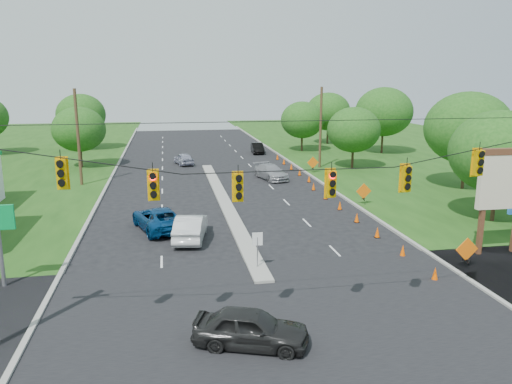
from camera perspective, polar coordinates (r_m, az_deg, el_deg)
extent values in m
plane|color=black|center=(21.37, 3.18, -14.72)|extent=(160.00, 160.00, 0.00)
cube|color=black|center=(21.37, 3.18, -14.72)|extent=(160.00, 14.00, 0.02)
cube|color=gray|center=(49.72, -16.54, 0.85)|extent=(0.25, 110.00, 0.16)
cube|color=gray|center=(51.52, 6.38, 1.72)|extent=(0.25, 110.00, 0.16)
cube|color=gray|center=(40.88, -3.66, -1.16)|extent=(1.00, 34.00, 0.18)
cylinder|color=gray|center=(26.39, 0.16, -7.05)|extent=(0.06, 0.06, 1.80)
cube|color=white|center=(26.13, 0.16, -5.40)|extent=(0.55, 0.04, 0.70)
cylinder|color=black|center=(18.21, 4.19, 3.70)|extent=(24.00, 0.04, 0.04)
cube|color=#F4AD00|center=(18.02, -21.30, 1.95)|extent=(0.34, 0.24, 1.00)
cube|color=#F4AD00|center=(17.79, -11.65, 0.71)|extent=(0.34, 0.24, 1.00)
cube|color=#F4AD00|center=(18.00, -2.04, 0.54)|extent=(0.34, 0.24, 1.00)
cube|color=#F4AD00|center=(18.81, 8.57, 0.94)|extent=(0.34, 0.24, 1.00)
cube|color=#F4AD00|center=(19.95, 16.76, 1.47)|extent=(0.34, 0.24, 1.00)
cube|color=#F4AD00|center=(21.39, 24.05, 3.07)|extent=(0.34, 0.24, 1.00)
cylinder|color=#422D1C|center=(49.35, -19.66, 5.85)|extent=(0.28, 0.28, 9.00)
cylinder|color=#422D1C|center=(56.31, 7.39, 7.27)|extent=(0.28, 0.28, 9.00)
cylinder|color=gray|center=(26.86, -27.21, -5.69)|extent=(0.20, 0.20, 4.00)
cube|color=#59331E|center=(30.95, 24.39, -2.70)|extent=(0.25, 0.25, 4.40)
cube|color=beige|center=(31.14, 26.42, 1.17)|extent=(3.00, 0.35, 3.20)
cube|color=#59331E|center=(30.88, 26.72, 4.16)|extent=(3.20, 0.40, 0.35)
cone|color=#FF5400|center=(26.80, 19.78, -8.79)|extent=(0.32, 0.32, 0.70)
cone|color=#FF5400|center=(29.67, 16.43, -6.44)|extent=(0.32, 0.32, 0.70)
cone|color=#FF5400|center=(32.66, 13.70, -4.49)|extent=(0.32, 0.32, 0.70)
cone|color=#FF5400|center=(35.75, 11.45, -2.87)|extent=(0.32, 0.32, 0.70)
cone|color=#FF5400|center=(38.90, 9.56, -1.51)|extent=(0.32, 0.32, 0.70)
cone|color=#FF5400|center=(42.11, 7.96, -0.35)|extent=(0.32, 0.32, 0.70)
cone|color=#FF5400|center=(45.37, 6.59, 0.64)|extent=(0.32, 0.32, 0.70)
cone|color=#FF5400|center=(48.82, 6.08, 1.52)|extent=(0.32, 0.32, 0.70)
cone|color=#FF5400|center=(52.12, 5.01, 2.27)|extent=(0.32, 0.32, 0.70)
cone|color=#FF5400|center=(55.45, 4.06, 2.93)|extent=(0.32, 0.32, 0.70)
cone|color=#FF5400|center=(58.80, 3.22, 3.51)|extent=(0.32, 0.32, 0.70)
cone|color=#FF5400|center=(62.16, 2.47, 4.03)|extent=(0.32, 0.32, 0.70)
cube|color=black|center=(28.70, 22.85, -7.18)|extent=(0.06, 0.58, 0.26)
cube|color=black|center=(28.70, 22.85, -7.18)|extent=(0.06, 0.58, 0.26)
cube|color=orange|center=(28.51, 22.96, -6.05)|extent=(1.27, 0.05, 1.27)
cube|color=black|center=(40.58, 12.17, -0.73)|extent=(0.06, 0.58, 0.26)
cube|color=black|center=(40.58, 12.17, -0.73)|extent=(0.06, 0.58, 0.26)
cube|color=orange|center=(40.45, 12.21, 0.09)|extent=(1.27, 0.05, 1.27)
cube|color=black|center=(53.50, 6.50, 2.73)|extent=(0.06, 0.58, 0.26)
cube|color=black|center=(53.50, 6.50, 2.73)|extent=(0.06, 0.58, 0.26)
cube|color=orange|center=(53.40, 6.52, 3.36)|extent=(1.27, 0.05, 1.27)
cylinder|color=black|center=(59.79, -19.36, 3.84)|extent=(0.28, 0.28, 2.52)
ellipsoid|color=#194C14|center=(59.43, -19.58, 6.77)|extent=(5.88, 5.88, 5.04)
cylinder|color=black|center=(74.78, -19.17, 5.67)|extent=(0.28, 0.28, 2.88)
ellipsoid|color=#194C14|center=(74.46, -19.37, 8.36)|extent=(6.72, 6.72, 5.76)
cylinder|color=black|center=(38.76, 25.54, -1.01)|extent=(0.28, 0.28, 2.88)
ellipsoid|color=#194C14|center=(38.15, 26.05, 4.14)|extent=(6.72, 6.72, 5.76)
cylinder|color=black|center=(49.03, 22.64, 2.16)|extent=(0.28, 0.28, 3.24)
ellipsoid|color=#194C14|center=(48.52, 23.04, 6.75)|extent=(7.56, 7.56, 6.48)
cylinder|color=black|center=(56.93, 10.97, 3.91)|extent=(0.28, 0.28, 2.52)
ellipsoid|color=#194C14|center=(56.55, 11.10, 7.00)|extent=(5.88, 5.88, 5.04)
cylinder|color=black|center=(69.10, 14.22, 5.60)|extent=(0.28, 0.28, 3.24)
ellipsoid|color=#194C14|center=(68.74, 14.40, 8.88)|extent=(7.56, 7.56, 6.48)
cylinder|color=black|center=(77.85, 8.17, 6.51)|extent=(0.28, 0.28, 2.88)
ellipsoid|color=#194C14|center=(77.54, 8.25, 9.09)|extent=(6.72, 6.72, 5.76)
cylinder|color=black|center=(69.47, 5.26, 5.68)|extent=(0.28, 0.28, 2.52)
ellipsoid|color=#194C14|center=(69.16, 5.31, 8.21)|extent=(5.88, 5.88, 5.04)
imported|color=black|center=(19.38, -0.59, -15.30)|extent=(4.70, 3.11, 1.49)
imported|color=silver|center=(31.53, -7.49, -4.00)|extent=(2.50, 5.09, 1.60)
imported|color=navy|center=(33.90, -11.06, -2.99)|extent=(4.07, 6.03, 1.53)
imported|color=gray|center=(50.02, 1.71, 2.31)|extent=(3.20, 5.36, 1.45)
imported|color=#8E91A7|center=(59.14, -8.27, 3.78)|extent=(2.50, 4.31, 1.38)
imported|color=black|center=(67.52, 0.16, 5.04)|extent=(1.72, 4.27, 1.38)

